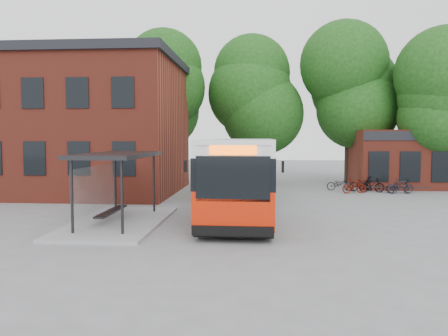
# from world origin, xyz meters

# --- Properties ---
(ground) EXTENTS (100.00, 100.00, 0.00)m
(ground) POSITION_xyz_m (0.00, 0.00, 0.00)
(ground) COLOR slate
(station_building) EXTENTS (18.40, 10.40, 8.50)m
(station_building) POSITION_xyz_m (-13.00, 9.00, 4.25)
(station_building) COLOR maroon
(station_building) RESTS_ON ground
(bus_shelter) EXTENTS (3.60, 7.00, 2.90)m
(bus_shelter) POSITION_xyz_m (-4.50, -1.00, 1.45)
(bus_shelter) COLOR black
(bus_shelter) RESTS_ON ground
(bike_rail) EXTENTS (5.20, 0.10, 0.38)m
(bike_rail) POSITION_xyz_m (9.28, 10.00, 0.19)
(bike_rail) COLOR black
(bike_rail) RESTS_ON ground
(tree_0) EXTENTS (7.92, 7.92, 11.00)m
(tree_0) POSITION_xyz_m (-6.00, 16.00, 5.50)
(tree_0) COLOR #133E10
(tree_0) RESTS_ON ground
(tree_1) EXTENTS (7.92, 7.92, 10.40)m
(tree_1) POSITION_xyz_m (1.00, 17.00, 5.20)
(tree_1) COLOR #133E10
(tree_1) RESTS_ON ground
(tree_2) EXTENTS (7.92, 7.92, 11.00)m
(tree_2) POSITION_xyz_m (8.00, 16.00, 5.50)
(tree_2) COLOR #133E10
(tree_2) RESTS_ON ground
(tree_3) EXTENTS (7.04, 7.04, 9.28)m
(tree_3) POSITION_xyz_m (13.00, 12.00, 4.64)
(tree_3) COLOR #133E10
(tree_3) RESTS_ON ground
(city_bus) EXTENTS (3.09, 13.49, 3.42)m
(city_bus) POSITION_xyz_m (0.42, 2.61, 1.71)
(city_bus) COLOR red
(city_bus) RESTS_ON ground
(bicycle_0) EXTENTS (1.70, 0.64, 0.89)m
(bicycle_0) POSITION_xyz_m (6.52, 10.97, 0.44)
(bicycle_0) COLOR black
(bicycle_0) RESTS_ON ground
(bicycle_1) EXTENTS (1.60, 0.75, 0.93)m
(bicycle_1) POSITION_xyz_m (7.13, 9.49, 0.46)
(bicycle_1) COLOR #581006
(bicycle_1) RESTS_ON ground
(bicycle_2) EXTENTS (1.96, 1.24, 0.97)m
(bicycle_2) POSITION_xyz_m (7.92, 10.80, 0.49)
(bicycle_2) COLOR black
(bicycle_2) RESTS_ON ground
(bicycle_3) EXTENTS (1.64, 0.59, 0.97)m
(bicycle_3) POSITION_xyz_m (8.35, 10.02, 0.48)
(bicycle_3) COLOR black
(bicycle_3) RESTS_ON ground
(bicycle_4) EXTENTS (1.83, 0.91, 0.92)m
(bicycle_4) POSITION_xyz_m (9.99, 9.79, 0.46)
(bicycle_4) COLOR black
(bicycle_4) RESTS_ON ground
(bicycle_5) EXTENTS (1.63, 0.69, 0.95)m
(bicycle_5) POSITION_xyz_m (9.95, 9.50, 0.47)
(bicycle_5) COLOR black
(bicycle_5) RESTS_ON ground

